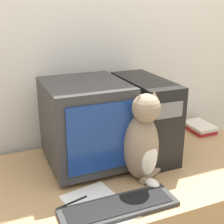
{
  "coord_description": "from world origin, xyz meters",
  "views": [
    {
      "loc": [
        -0.58,
        -0.83,
        1.52
      ],
      "look_at": [
        -0.06,
        0.41,
        1.04
      ],
      "focal_mm": 50.0,
      "sensor_mm": 36.0,
      "label": 1
    }
  ],
  "objects": [
    {
      "name": "computer_tower",
      "position": [
        0.17,
        0.52,
        0.94
      ],
      "size": [
        0.19,
        0.46,
        0.41
      ],
      "color": "black",
      "rests_on": "desk"
    },
    {
      "name": "keyboard",
      "position": [
        -0.16,
        0.12,
        0.75
      ],
      "size": [
        0.48,
        0.15,
        0.02
      ],
      "color": "#2D2D2D",
      "rests_on": "desk"
    },
    {
      "name": "book_stack",
      "position": [
        0.64,
        0.64,
        0.77
      ],
      "size": [
        0.14,
        0.21,
        0.05
      ],
      "color": "red",
      "rests_on": "desk"
    },
    {
      "name": "pen",
      "position": [
        -0.32,
        0.23,
        0.74
      ],
      "size": [
        0.14,
        0.05,
        0.01
      ],
      "color": "black",
      "rests_on": "desk"
    },
    {
      "name": "cat",
      "position": [
        0.04,
        0.29,
        0.93
      ],
      "size": [
        0.27,
        0.23,
        0.42
      ],
      "rotation": [
        0.0,
        0.0,
        0.14
      ],
      "color": "gray",
      "rests_on": "desk"
    },
    {
      "name": "crt_monitor",
      "position": [
        -0.15,
        0.53,
        0.96
      ],
      "size": [
        0.38,
        0.42,
        0.42
      ],
      "color": "#333333",
      "rests_on": "desk"
    },
    {
      "name": "paper_sheet",
      "position": [
        -0.22,
        0.17,
        0.74
      ],
      "size": [
        0.26,
        0.33,
        0.0
      ],
      "color": "white",
      "rests_on": "desk"
    },
    {
      "name": "wall_back",
      "position": [
        0.0,
        0.85,
        1.25
      ],
      "size": [
        7.0,
        0.05,
        2.5
      ],
      "color": "silver",
      "rests_on": "ground_plane"
    }
  ]
}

